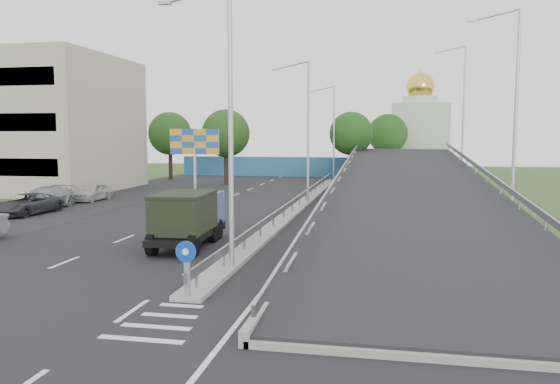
% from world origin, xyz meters
% --- Properties ---
extents(ground, '(160.00, 160.00, 0.00)m').
position_xyz_m(ground, '(0.00, 0.00, 0.00)').
color(ground, '#2D4C1E').
rests_on(ground, ground).
extents(road_surface, '(26.00, 90.00, 0.04)m').
position_xyz_m(road_surface, '(-3.00, 20.00, 0.00)').
color(road_surface, black).
rests_on(road_surface, ground).
extents(parking_strip, '(8.00, 90.00, 0.05)m').
position_xyz_m(parking_strip, '(-16.00, 20.00, 0.00)').
color(parking_strip, black).
rests_on(parking_strip, ground).
extents(median, '(1.00, 44.00, 0.20)m').
position_xyz_m(median, '(0.00, 24.00, 0.10)').
color(median, gray).
rests_on(median, ground).
extents(overpass_ramp, '(10.00, 50.00, 3.50)m').
position_xyz_m(overpass_ramp, '(7.50, 24.00, 1.75)').
color(overpass_ramp, gray).
rests_on(overpass_ramp, ground).
extents(median_guardrail, '(0.09, 44.00, 0.71)m').
position_xyz_m(median_guardrail, '(0.00, 24.00, 0.75)').
color(median_guardrail, gray).
rests_on(median_guardrail, median).
extents(sign_bollard, '(0.64, 0.23, 1.67)m').
position_xyz_m(sign_bollard, '(0.00, 2.17, 1.03)').
color(sign_bollard, black).
rests_on(sign_bollard, median).
extents(lamp_post_near, '(2.74, 0.18, 10.08)m').
position_xyz_m(lamp_post_near, '(0.11, 6.00, 5.81)').
color(lamp_post_near, '#B2B5B7').
rests_on(lamp_post_near, median).
extents(lamp_post_mid, '(2.74, 0.18, 10.08)m').
position_xyz_m(lamp_post_mid, '(0.11, 26.00, 5.81)').
color(lamp_post_mid, '#B2B5B7').
rests_on(lamp_post_mid, median).
extents(lamp_post_far, '(2.74, 0.18, 10.08)m').
position_xyz_m(lamp_post_far, '(0.11, 46.00, 5.81)').
color(lamp_post_far, '#B2B5B7').
rests_on(lamp_post_far, median).
extents(blue_wall, '(30.00, 0.50, 2.40)m').
position_xyz_m(blue_wall, '(-4.00, 52.00, 1.20)').
color(blue_wall, teal).
rests_on(blue_wall, ground).
extents(church, '(7.00, 7.00, 13.80)m').
position_xyz_m(church, '(10.00, 60.00, 5.31)').
color(church, '#B2CCAD').
rests_on(church, ground).
extents(billboard, '(4.00, 0.24, 5.50)m').
position_xyz_m(billboard, '(-9.00, 28.00, 4.19)').
color(billboard, '#B2B5B7').
rests_on(billboard, ground).
extents(tree_left_mid, '(4.80, 4.80, 7.60)m').
position_xyz_m(tree_left_mid, '(-10.00, 40.00, 5.18)').
color(tree_left_mid, black).
rests_on(tree_left_mid, ground).
extents(tree_median_far, '(4.80, 4.80, 7.60)m').
position_xyz_m(tree_median_far, '(2.00, 48.00, 5.18)').
color(tree_median_far, black).
rests_on(tree_median_far, ground).
extents(tree_left_far, '(4.80, 4.80, 7.60)m').
position_xyz_m(tree_left_far, '(-18.00, 45.00, 5.18)').
color(tree_left_far, black).
rests_on(tree_left_far, ground).
extents(tree_ramp_far, '(4.80, 4.80, 7.60)m').
position_xyz_m(tree_ramp_far, '(6.00, 55.00, 5.18)').
color(tree_ramp_far, black).
rests_on(tree_ramp_far, ground).
extents(dump_truck, '(2.40, 5.77, 2.50)m').
position_xyz_m(dump_truck, '(-2.90, 10.14, 1.38)').
color(dump_truck, black).
rests_on(dump_truck, ground).
extents(parked_car_c, '(2.55, 4.95, 1.34)m').
position_xyz_m(parked_car_c, '(-16.36, 17.45, 0.67)').
color(parked_car_c, '#2D2E32').
rests_on(parked_car_c, ground).
extents(parked_car_d, '(2.34, 5.25, 1.50)m').
position_xyz_m(parked_car_d, '(-16.78, 19.96, 0.75)').
color(parked_car_d, '#93989B').
rests_on(parked_car_d, ground).
extents(parked_car_e, '(1.70, 4.06, 1.37)m').
position_xyz_m(parked_car_e, '(-16.17, 24.97, 0.69)').
color(parked_car_e, '#AEADAA').
rests_on(parked_car_e, ground).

